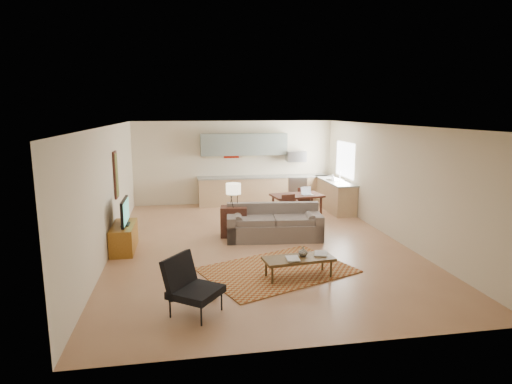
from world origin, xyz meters
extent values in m
plane|color=#A87452|center=(0.00, 0.00, 0.00)|extent=(9.00, 9.00, 0.00)
plane|color=white|center=(0.00, 0.00, 2.70)|extent=(9.00, 9.00, 0.00)
plane|color=beige|center=(0.00, 4.50, 1.35)|extent=(6.50, 0.00, 6.50)
plane|color=beige|center=(0.00, -4.50, 1.35)|extent=(6.50, 0.00, 6.50)
plane|color=beige|center=(-3.25, 0.00, 1.35)|extent=(0.00, 9.00, 9.00)
plane|color=beige|center=(3.25, 0.00, 1.35)|extent=(0.00, 9.00, 9.00)
cube|color=#A5A8AD|center=(2.00, 4.18, 0.45)|extent=(0.62, 0.62, 0.90)
cube|color=#A5A8AD|center=(2.00, 4.20, 1.55)|extent=(0.62, 0.40, 0.35)
cube|color=slate|center=(0.30, 4.33, 1.95)|extent=(2.80, 0.34, 0.70)
cube|color=white|center=(3.23, 3.00, 1.55)|extent=(0.02, 1.40, 1.05)
cube|color=maroon|center=(0.06, -1.78, 0.01)|extent=(3.19, 2.73, 0.02)
imported|color=#9B1606|center=(0.12, -2.26, 0.40)|extent=(0.27, 0.34, 0.03)
imported|color=navy|center=(0.71, -2.04, 0.40)|extent=(0.44, 0.47, 0.02)
imported|color=black|center=(0.46, -2.12, 0.48)|extent=(0.24, 0.24, 0.18)
imported|color=beige|center=(2.83, 2.92, 1.02)|extent=(0.13, 0.13, 0.19)
camera|label=1|loc=(-1.66, -9.37, 3.02)|focal=30.00mm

